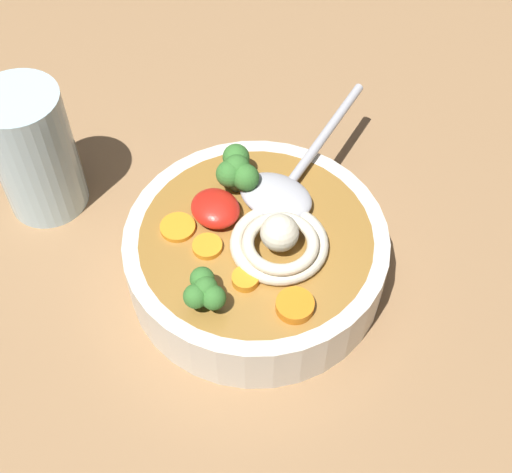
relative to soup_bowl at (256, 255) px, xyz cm
name	(u,v)px	position (x,y,z in cm)	size (l,w,h in cm)	color
table_slab	(263,262)	(-1.55, 2.13, -4.65)	(101.34, 101.34, 4.05)	#936D47
soup_bowl	(256,255)	(0.00, 0.00, 0.00)	(20.59, 20.59, 5.07)	silver
noodle_pile	(280,241)	(2.06, 0.55, 3.48)	(8.22, 8.06, 3.31)	beige
soup_spoon	(287,187)	(-1.67, 4.70, 3.25)	(8.96, 17.35, 1.60)	#B7B7BC
chili_sauce_dollop	(215,208)	(-3.60, -1.06, 3.36)	(4.05, 3.65, 1.82)	red
broccoli_floret_near_spoon	(239,168)	(-4.79, 2.32, 4.56)	(4.24, 3.65, 3.36)	#7A9E60
broccoli_floret_beside_chili	(204,290)	(2.22, -6.65, 4.17)	(3.46, 2.98, 2.74)	#7A9E60
carrot_slice_rear	(205,244)	(-1.84, -3.52, 2.69)	(2.29, 2.29, 0.48)	orange
carrot_slice_extra_a	(295,305)	(6.67, -2.09, 2.85)	(2.77, 2.77, 0.79)	orange
carrot_slice_extra_b	(245,279)	(2.64, -3.29, 2.79)	(2.01, 2.01, 0.68)	orange
carrot_slice_beside_noodles	(178,227)	(-4.50, -4.10, 2.65)	(2.75, 2.75, 0.40)	orange
drinking_glass	(34,152)	(-18.09, -8.68, 3.34)	(6.83, 6.83, 11.92)	silver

